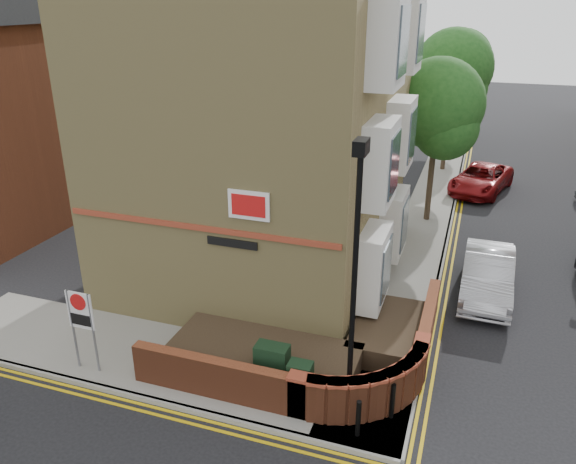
{
  "coord_description": "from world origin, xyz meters",
  "views": [
    {
      "loc": [
        3.68,
        -9.08,
        8.88
      ],
      "look_at": [
        -0.83,
        4.0,
        3.08
      ],
      "focal_mm": 35.0,
      "sensor_mm": 36.0,
      "label": 1
    }
  ],
  "objects_px": {
    "utility_cabinet_large": "(272,367)",
    "silver_car_near": "(487,275)",
    "lamppost": "(354,284)",
    "zone_sign": "(81,317)"
  },
  "relations": [
    {
      "from": "lamppost",
      "to": "silver_car_near",
      "type": "relative_size",
      "value": 1.45
    },
    {
      "from": "utility_cabinet_large",
      "to": "zone_sign",
      "type": "bearing_deg",
      "value": -170.31
    },
    {
      "from": "utility_cabinet_large",
      "to": "silver_car_near",
      "type": "height_order",
      "value": "silver_car_near"
    },
    {
      "from": "lamppost",
      "to": "zone_sign",
      "type": "relative_size",
      "value": 2.86
    },
    {
      "from": "utility_cabinet_large",
      "to": "silver_car_near",
      "type": "relative_size",
      "value": 0.28
    },
    {
      "from": "utility_cabinet_large",
      "to": "silver_car_near",
      "type": "bearing_deg",
      "value": 54.7
    },
    {
      "from": "lamppost",
      "to": "utility_cabinet_large",
      "type": "xyz_separation_m",
      "value": [
        -1.9,
        0.1,
        -2.62
      ]
    },
    {
      "from": "utility_cabinet_large",
      "to": "silver_car_near",
      "type": "xyz_separation_m",
      "value": [
        4.8,
        6.77,
        -0.0
      ]
    },
    {
      "from": "utility_cabinet_large",
      "to": "lamppost",
      "type": "bearing_deg",
      "value": -3.01
    },
    {
      "from": "lamppost",
      "to": "zone_sign",
      "type": "bearing_deg",
      "value": -173.93
    }
  ]
}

